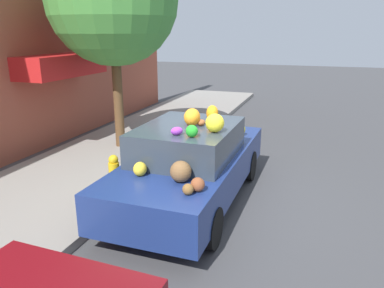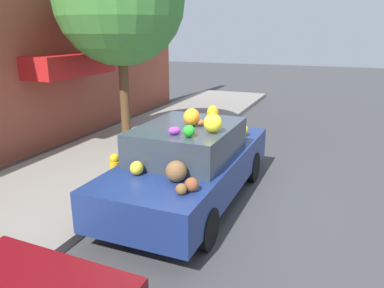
# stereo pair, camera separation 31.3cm
# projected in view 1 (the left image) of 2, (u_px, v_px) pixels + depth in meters

# --- Properties ---
(ground_plane) EXTENTS (60.00, 60.00, 0.00)m
(ground_plane) POSITION_uv_depth(u_px,v_px,m) (195.00, 201.00, 6.94)
(ground_plane) COLOR #424244
(sidewalk_curb) EXTENTS (24.00, 3.20, 0.15)m
(sidewalk_curb) POSITION_uv_depth(u_px,v_px,m) (72.00, 179.00, 7.78)
(sidewalk_curb) COLOR gray
(sidewalk_curb) RESTS_ON ground
(fire_hydrant) EXTENTS (0.20, 0.20, 0.70)m
(fire_hydrant) POSITION_uv_depth(u_px,v_px,m) (114.00, 173.00, 6.96)
(fire_hydrant) COLOR gold
(fire_hydrant) RESTS_ON sidewalk_curb
(art_car) EXTENTS (4.45, 1.80, 1.78)m
(art_car) POSITION_uv_depth(u_px,v_px,m) (191.00, 162.00, 6.69)
(art_car) COLOR navy
(art_car) RESTS_ON ground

